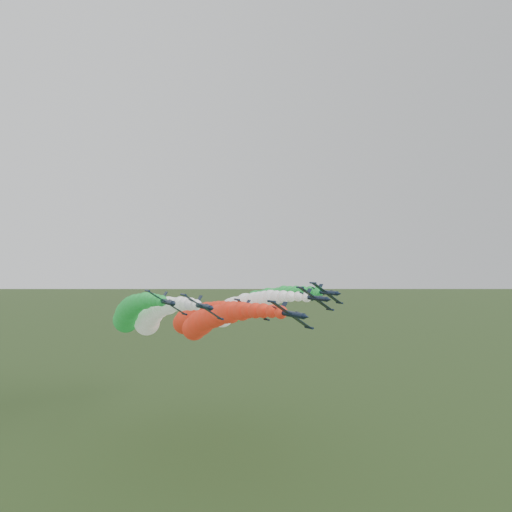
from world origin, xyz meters
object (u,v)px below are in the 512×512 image
object	(u,v)px
jet_inner_left	(152,316)
jet_outer_right	(248,305)
jet_lead	(207,322)
jet_outer_left	(129,313)
jet_inner_right	(233,310)
jet_trail	(192,318)

from	to	relation	value
jet_inner_left	jet_outer_right	world-z (taller)	jet_outer_right
jet_lead	jet_inner_left	world-z (taller)	jet_inner_left
jet_lead	jet_outer_left	xyz separation A→B (m)	(-14.85, 22.83, 0.81)
jet_inner_right	jet_outer_left	distance (m)	30.29
jet_outer_right	jet_lead	bearing A→B (deg)	-136.20
jet_trail	jet_outer_left	bearing A→B (deg)	-162.67
jet_lead	jet_outer_left	world-z (taller)	jet_outer_left
jet_lead	jet_inner_left	bearing A→B (deg)	118.84
jet_inner_right	jet_lead	bearing A→B (deg)	-135.12
jet_outer_right	jet_trail	bearing A→B (deg)	155.16
jet_lead	jet_outer_right	bearing A→B (deg)	43.80
jet_lead	jet_inner_right	bearing A→B (deg)	44.88
jet_inner_right	jet_trail	world-z (taller)	jet_inner_right
jet_outer_left	jet_trail	size ratio (longest dim) A/B	1.00
jet_outer_right	jet_inner_left	bearing A→B (deg)	-171.84
jet_lead	jet_inner_right	world-z (taller)	jet_inner_right
jet_inner_right	jet_outer_left	xyz separation A→B (m)	(-29.00, 8.75, -0.42)
jet_inner_right	jet_outer_right	xyz separation A→B (m)	(8.86, 7.98, 0.51)
jet_inner_left	jet_outer_left	xyz separation A→B (m)	(-5.27, 5.43, 0.68)
jet_lead	jet_outer_right	distance (m)	31.93
jet_outer_left	jet_inner_left	bearing A→B (deg)	-45.88
jet_inner_left	jet_trail	size ratio (longest dim) A/B	1.00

